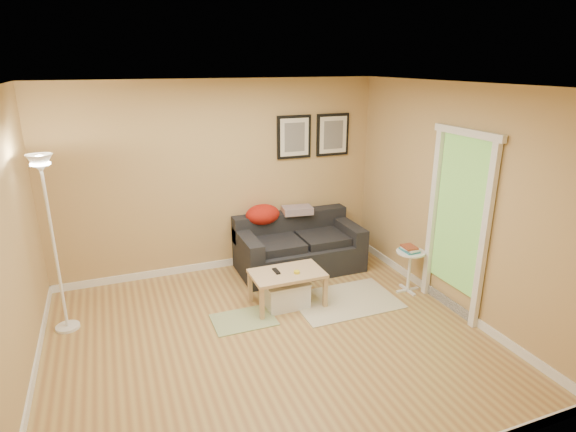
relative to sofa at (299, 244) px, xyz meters
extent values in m
plane|color=#B08D4B|center=(-0.99, -1.53, -0.38)|extent=(4.50, 4.50, 0.00)
plane|color=white|center=(-0.99, -1.53, 2.23)|extent=(4.50, 4.50, 0.00)
plane|color=tan|center=(-0.99, 0.47, 0.92)|extent=(4.50, 0.00, 4.50)
plane|color=tan|center=(-0.99, -3.53, 0.92)|extent=(4.50, 0.00, 4.50)
plane|color=tan|center=(-3.24, -1.53, 0.92)|extent=(0.00, 4.00, 4.00)
plane|color=tan|center=(1.26, -1.53, 0.92)|extent=(0.00, 4.00, 4.00)
cube|color=white|center=(-0.99, 0.46, -0.33)|extent=(4.50, 0.02, 0.10)
cube|color=white|center=(-3.23, -1.53, -0.33)|extent=(0.02, 4.00, 0.10)
cube|color=white|center=(1.25, -1.53, -0.33)|extent=(0.02, 4.00, 0.10)
cube|color=beige|center=(0.16, -1.09, -0.37)|extent=(1.25, 0.85, 0.01)
cube|color=#668C4C|center=(-1.13, -1.07, -0.37)|extent=(0.70, 0.50, 0.01)
cube|color=black|center=(-0.65, -0.85, 0.06)|extent=(0.05, 0.16, 0.02)
cylinder|color=yellow|center=(-0.44, -0.97, 0.07)|extent=(0.07, 0.07, 0.03)
camera|label=1|loc=(-2.36, -5.61, 2.43)|focal=29.19mm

